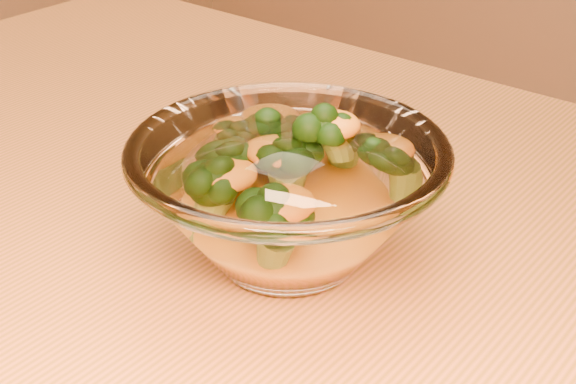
# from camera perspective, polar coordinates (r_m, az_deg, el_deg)

# --- Properties ---
(table) EXTENTS (1.20, 0.80, 0.75)m
(table) POSITION_cam_1_polar(r_m,az_deg,el_deg) (0.60, -1.86, -13.00)
(table) COLOR #B76437
(table) RESTS_ON ground
(glass_bowl) EXTENTS (0.21, 0.21, 0.09)m
(glass_bowl) POSITION_cam_1_polar(r_m,az_deg,el_deg) (0.52, 0.00, -0.43)
(glass_bowl) COLOR white
(glass_bowl) RESTS_ON table
(cheese_sauce) EXTENTS (0.10, 0.10, 0.03)m
(cheese_sauce) POSITION_cam_1_polar(r_m,az_deg,el_deg) (0.53, 0.00, -2.24)
(cheese_sauce) COLOR orange
(cheese_sauce) RESTS_ON glass_bowl
(broccoli_heap) EXTENTS (0.14, 0.13, 0.08)m
(broccoli_heap) POSITION_cam_1_polar(r_m,az_deg,el_deg) (0.53, -0.12, 1.56)
(broccoli_heap) COLOR black
(broccoli_heap) RESTS_ON cheese_sauce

